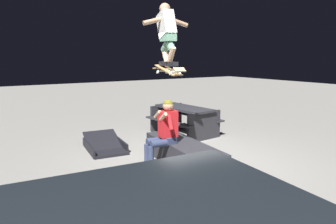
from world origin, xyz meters
TOP-DOWN VIEW (x-y plane):
  - ground_plane at (0.00, 0.00)m, footprint 40.00×40.00m
  - ledge_box_main at (0.12, 0.17)m, footprint 2.15×0.83m
  - person_sitting_on_ledge at (0.27, 0.53)m, footprint 0.60×0.77m
  - skateboard at (0.21, 0.46)m, footprint 1.04×0.33m
  - skater_airborne at (0.27, 0.45)m, footprint 0.63×0.89m
  - kicker_ramp at (1.89, 1.09)m, footprint 1.34×0.91m
  - picnic_table_back at (2.07, -1.23)m, footprint 1.82×1.50m
  - trash_bin at (-2.23, 1.33)m, footprint 0.58×0.58m

SIDE VIEW (x-z plane):
  - ground_plane at x=0.00m, z-range 0.00..0.00m
  - kicker_ramp at x=1.89m, z-range -0.14..0.27m
  - ledge_box_main at x=0.12m, z-range 0.00..0.45m
  - trash_bin at x=-2.23m, z-range 0.00..0.84m
  - picnic_table_back at x=2.07m, z-range 0.12..0.87m
  - person_sitting_on_ledge at x=0.27m, z-range 0.06..1.34m
  - skateboard at x=0.21m, z-range 1.74..1.92m
  - skater_airborne at x=0.27m, z-range 1.96..3.08m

